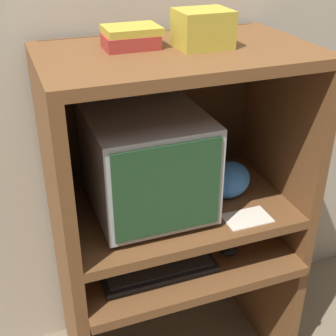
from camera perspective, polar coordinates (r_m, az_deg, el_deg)
name	(u,v)px	position (r m, az deg, el deg)	size (l,w,h in m)	color
wall_back	(146,41)	(1.79, -2.73, 15.19)	(6.00, 0.06, 2.60)	#B2A893
desk_base	(178,291)	(1.94, 1.26, -14.74)	(0.87, 0.56, 0.60)	brown
desk_monitor_shelf	(176,213)	(1.74, 0.99, -5.49)	(0.87, 0.52, 0.18)	brown
hutch_upper	(174,105)	(1.57, 0.71, 7.74)	(0.87, 0.52, 0.57)	brown
crt_monitor	(146,161)	(1.60, -2.65, 0.86)	(0.38, 0.43, 0.36)	#B2B2B7
keyboard	(158,268)	(1.69, -1.24, -12.04)	(0.41, 0.17, 0.03)	black
mouse	(229,251)	(1.77, 7.50, -9.96)	(0.07, 0.05, 0.03)	black
snack_bag	(228,180)	(1.73, 7.28, -1.47)	(0.17, 0.13, 0.14)	#336BB7
book_stack	(131,37)	(1.49, -4.53, 15.65)	(0.18, 0.14, 0.06)	maroon
paper_card	(247,218)	(1.65, 9.61, -6.05)	(0.16, 0.10, 0.00)	beige
storage_box	(203,29)	(1.49, 4.27, 16.58)	(0.16, 0.14, 0.11)	gold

